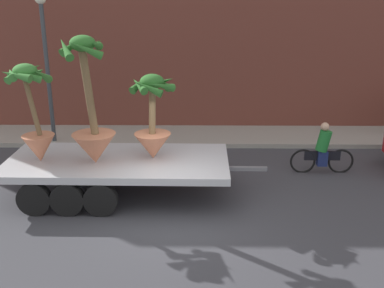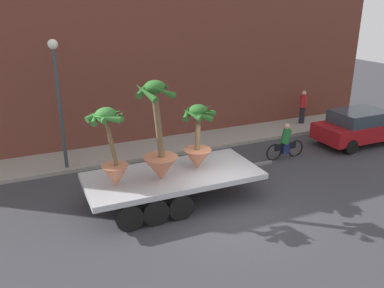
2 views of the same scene
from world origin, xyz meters
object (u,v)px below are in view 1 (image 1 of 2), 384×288
flatbed_trailer (109,167)px  potted_palm_middle (153,123)px  cyclist (323,151)px  potted_palm_rear (92,123)px  potted_palm_front (34,118)px  street_lamp (45,50)px

flatbed_trailer → potted_palm_middle: bearing=2.9°
cyclist → potted_palm_middle: bearing=-162.4°
potted_palm_rear → potted_palm_middle: 1.49m
potted_palm_rear → potted_palm_middle: potted_palm_rear is taller
potted_palm_middle → potted_palm_front: size_ratio=0.88×
street_lamp → potted_palm_rear: bearing=-61.3°
potted_palm_middle → street_lamp: (-3.76, 3.89, 1.32)m
potted_palm_front → street_lamp: (-0.89, 4.15, 1.12)m
potted_palm_rear → potted_palm_front: (-1.42, 0.09, 0.09)m
cyclist → street_lamp: street_lamp is taller
potted_palm_front → potted_palm_rear: bearing=-3.5°
flatbed_trailer → cyclist: bearing=14.9°
potted_palm_rear → cyclist: potted_palm_rear is taller
potted_palm_middle → potted_palm_front: 2.89m
potted_palm_middle → cyclist: bearing=17.6°
potted_palm_middle → potted_palm_front: bearing=-174.9°
potted_palm_middle → cyclist: (4.73, 1.50, -1.24)m
cyclist → street_lamp: 9.19m
potted_palm_rear → potted_palm_middle: bearing=13.4°
potted_palm_rear → street_lamp: 4.98m
potted_palm_middle → street_lamp: bearing=134.0°
potted_palm_front → street_lamp: 4.39m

